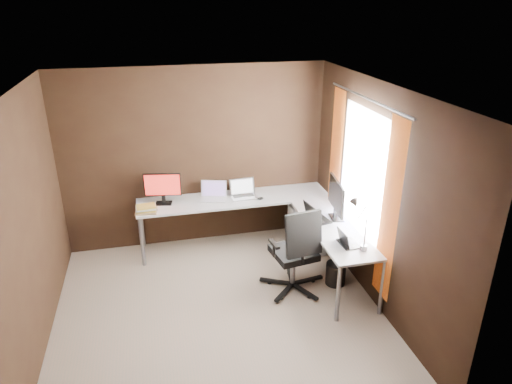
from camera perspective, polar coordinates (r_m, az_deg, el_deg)
room at (r=4.78m, az=-1.15°, el=-1.74°), size 3.60×3.60×2.50m
desk at (r=5.99m, az=1.60°, el=-2.64°), size 2.65×2.25×0.73m
drawer_pedestal at (r=6.42m, az=6.39°, el=-4.71°), size 0.42×0.50×0.60m
monitor_left at (r=6.17m, az=-11.60°, el=0.65°), size 0.49×0.17×0.43m
monitor_right at (r=5.70m, az=10.01°, el=-0.66°), size 0.18×0.62×0.51m
laptop_white at (r=6.30m, az=-5.34°, el=-0.37°), size 0.41×0.34×0.24m
laptop_silver at (r=6.34m, az=-1.62°, el=-0.10°), size 0.37×0.27×0.24m
laptop_black_big at (r=5.72m, az=7.41°, el=-3.05°), size 0.30×0.37×0.22m
laptop_black_small at (r=5.23m, az=11.25°, el=-6.08°), size 0.20×0.27×0.18m
book_stack at (r=6.05m, az=-13.57°, el=-2.08°), size 0.29×0.24×0.09m
mouse_left at (r=6.06m, az=-12.57°, el=-2.23°), size 0.08×0.06×0.03m
mouse_corner at (r=6.25m, az=0.54°, el=-0.80°), size 0.10×0.09×0.04m
desk_lamp at (r=5.04m, az=12.69°, el=-3.16°), size 0.19×0.22×0.59m
office_chair at (r=5.55m, az=4.86°, el=-9.19°), size 0.62×0.63×1.11m
wastebasket at (r=5.81m, az=9.92°, el=-10.00°), size 0.29×0.29×0.28m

